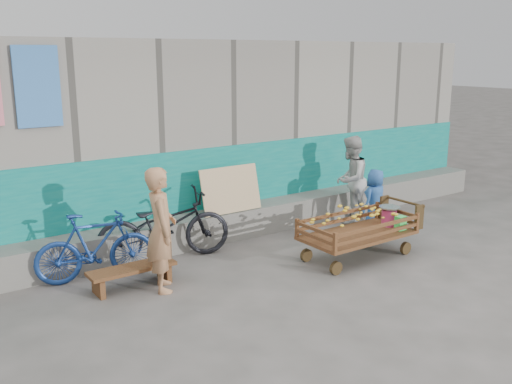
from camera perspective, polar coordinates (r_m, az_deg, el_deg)
ground at (r=7.00m, az=5.45°, el=-9.96°), size 80.00×80.00×0.00m
building_wall at (r=9.92m, az=-9.81°, el=5.77°), size 12.00×3.50×3.00m
banana_cart at (r=8.02m, az=10.04°, el=-3.09°), size 1.77×0.81×0.76m
bench at (r=7.19m, az=-12.28°, el=-7.85°), size 1.07×0.32×0.27m
vendor_man at (r=6.89m, az=-9.46°, el=-3.72°), size 0.53×0.64×1.52m
woman at (r=9.71m, az=9.42°, el=1.23°), size 0.89×0.82×1.47m
child at (r=9.38m, az=11.79°, el=-0.78°), size 0.54×0.41×1.00m
bicycle_dark at (r=7.98m, az=-9.19°, el=-3.34°), size 1.95×1.07×0.97m
bicycle_blue at (r=7.44m, az=-15.78°, el=-5.29°), size 1.54×0.73×0.89m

